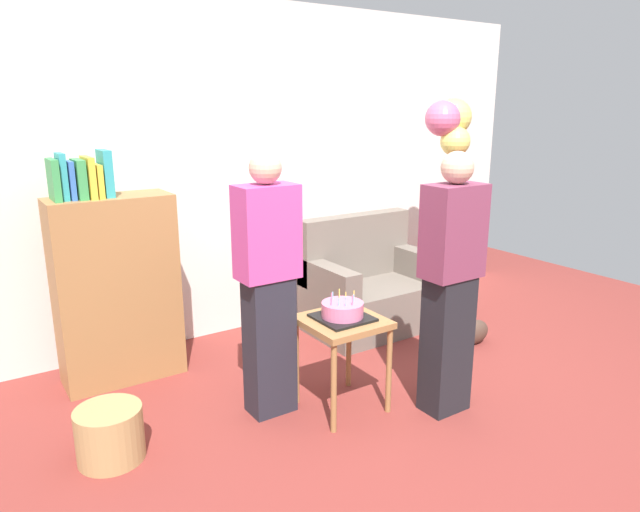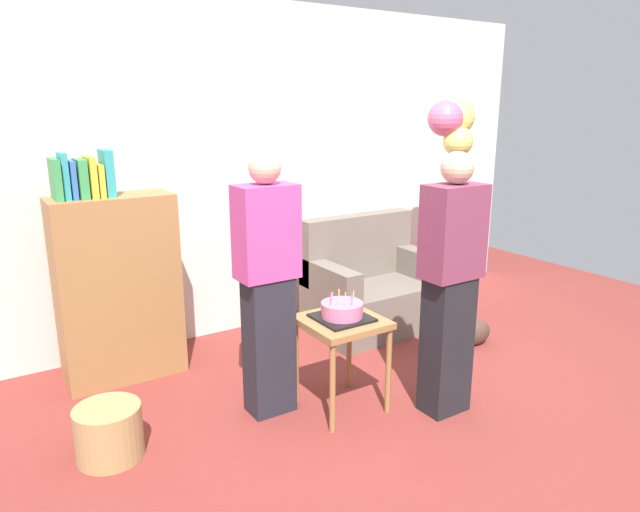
{
  "view_description": "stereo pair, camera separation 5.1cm",
  "coord_description": "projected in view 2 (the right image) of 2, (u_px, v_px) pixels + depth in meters",
  "views": [
    {
      "loc": [
        -2.13,
        -2.28,
        1.88
      ],
      "look_at": [
        -0.18,
        0.65,
        0.95
      ],
      "focal_mm": 32.08,
      "sensor_mm": 36.0,
      "label": 1
    },
    {
      "loc": [
        -2.09,
        -2.31,
        1.88
      ],
      "look_at": [
        -0.18,
        0.65,
        0.95
      ],
      "focal_mm": 32.08,
      "sensor_mm": 36.0,
      "label": 2
    }
  ],
  "objects": [
    {
      "name": "birthday_cake",
      "position": [
        342.0,
        311.0,
        3.52
      ],
      "size": [
        0.32,
        0.32,
        0.17
      ],
      "color": "black",
      "rests_on": "side_table"
    },
    {
      "name": "side_table",
      "position": [
        342.0,
        333.0,
        3.55
      ],
      "size": [
        0.48,
        0.48,
        0.6
      ],
      "color": "olive",
      "rests_on": "ground_plane"
    },
    {
      "name": "person_blowing_candles",
      "position": [
        268.0,
        285.0,
        3.44
      ],
      "size": [
        0.36,
        0.22,
        1.63
      ],
      "rotation": [
        0.0,
        0.0,
        -0.29
      ],
      "color": "#23232D",
      "rests_on": "ground_plane"
    },
    {
      "name": "handbag",
      "position": [
        476.0,
        333.0,
        4.61
      ],
      "size": [
        0.28,
        0.14,
        0.2
      ],
      "primitive_type": "ellipsoid",
      "color": "#473328",
      "rests_on": "ground_plane"
    },
    {
      "name": "ground_plane",
      "position": [
        403.0,
        427.0,
        3.45
      ],
      "size": [
        8.0,
        8.0,
        0.0
      ],
      "primitive_type": "plane",
      "color": "maroon"
    },
    {
      "name": "balloon_bunch",
      "position": [
        453.0,
        123.0,
        4.73
      ],
      "size": [
        0.47,
        0.4,
        1.94
      ],
      "color": "silver",
      "rests_on": "ground_plane"
    },
    {
      "name": "bookshelf",
      "position": [
        117.0,
        284.0,
        3.94
      ],
      "size": [
        0.8,
        0.36,
        1.6
      ],
      "color": "olive",
      "rests_on": "ground_plane"
    },
    {
      "name": "wicker_basket",
      "position": [
        109.0,
        432.0,
        3.12
      ],
      "size": [
        0.36,
        0.36,
        0.3
      ],
      "primitive_type": "cylinder",
      "color": "#A88451",
      "rests_on": "ground_plane"
    },
    {
      "name": "person_holding_cake",
      "position": [
        450.0,
        285.0,
        3.44
      ],
      "size": [
        0.36,
        0.22,
        1.63
      ],
      "rotation": [
        0.0,
        0.0,
        2.82
      ],
      "color": "black",
      "rests_on": "ground_plane"
    },
    {
      "name": "couch",
      "position": [
        371.0,
        289.0,
        4.94
      ],
      "size": [
        1.1,
        0.7,
        0.96
      ],
      "color": "#6B6056",
      "rests_on": "ground_plane"
    },
    {
      "name": "wall_back",
      "position": [
        247.0,
        171.0,
        4.77
      ],
      "size": [
        6.0,
        0.1,
        2.7
      ],
      "primitive_type": "cube",
      "color": "silver",
      "rests_on": "ground_plane"
    }
  ]
}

